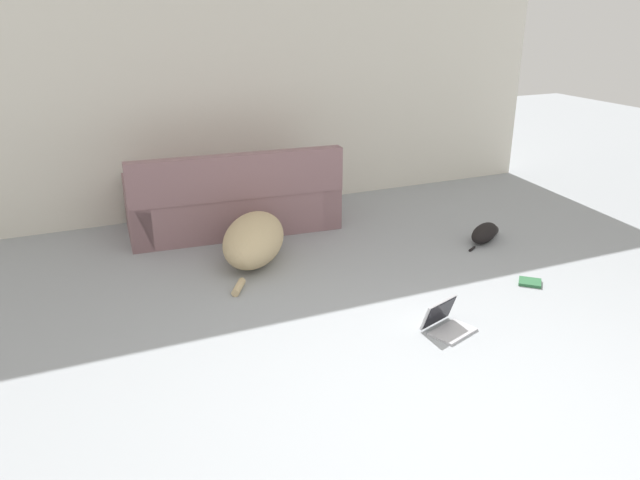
# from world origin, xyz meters

# --- Properties ---
(ground_plane) EXTENTS (20.00, 20.00, 0.00)m
(ground_plane) POSITION_xyz_m (0.00, 0.00, 0.00)
(ground_plane) COLOR #999EA3
(wall_back) EXTENTS (7.57, 0.06, 2.72)m
(wall_back) POSITION_xyz_m (0.00, 4.36, 1.36)
(wall_back) COLOR silver
(wall_back) RESTS_ON ground_plane
(couch) EXTENTS (2.13, 1.02, 0.85)m
(couch) POSITION_xyz_m (-0.27, 3.71, 0.27)
(couch) COLOR gray
(couch) RESTS_ON ground_plane
(dog) EXTENTS (0.93, 1.27, 0.43)m
(dog) POSITION_xyz_m (-0.33, 2.81, 0.21)
(dog) COLOR tan
(dog) RESTS_ON ground_plane
(cat) EXTENTS (0.57, 0.38, 0.18)m
(cat) POSITION_xyz_m (1.86, 2.36, 0.09)
(cat) COLOR black
(cat) RESTS_ON ground_plane
(laptop_open) EXTENTS (0.39, 0.37, 0.21)m
(laptop_open) POSITION_xyz_m (0.51, 1.07, 0.07)
(laptop_open) COLOR #B7B7BC
(laptop_open) RESTS_ON ground_plane
(book_green) EXTENTS (0.24, 0.24, 0.02)m
(book_green) POSITION_xyz_m (1.60, 1.42, 0.01)
(book_green) COLOR #2D663D
(book_green) RESTS_ON ground_plane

